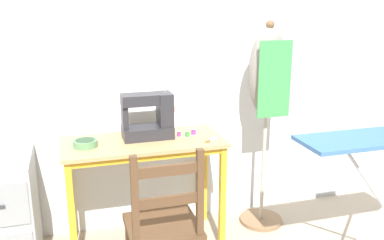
# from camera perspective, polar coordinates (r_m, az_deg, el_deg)

# --- Properties ---
(wall_back) EXTENTS (10.00, 0.05, 2.55)m
(wall_back) POSITION_cam_1_polar(r_m,az_deg,el_deg) (3.01, -7.84, 8.51)
(wall_back) COLOR silver
(wall_back) RESTS_ON ground_plane
(sewing_table) EXTENTS (1.06, 0.48, 0.75)m
(sewing_table) POSITION_cam_1_polar(r_m,az_deg,el_deg) (2.86, -6.39, -4.88)
(sewing_table) COLOR tan
(sewing_table) RESTS_ON ground_plane
(sewing_machine) EXTENTS (0.35, 0.18, 0.33)m
(sewing_machine) POSITION_cam_1_polar(r_m,az_deg,el_deg) (2.85, -5.58, 0.40)
(sewing_machine) COLOR #28282D
(sewing_machine) RESTS_ON sewing_table
(fabric_bowl) EXTENTS (0.15, 0.15, 0.04)m
(fabric_bowl) POSITION_cam_1_polar(r_m,az_deg,el_deg) (2.77, -14.04, -3.01)
(fabric_bowl) COLOR #56895B
(fabric_bowl) RESTS_ON sewing_table
(scissors) EXTENTS (0.12, 0.11, 0.01)m
(scissors) POSITION_cam_1_polar(r_m,az_deg,el_deg) (2.81, 2.39, -2.76)
(scissors) COLOR silver
(scissors) RESTS_ON sewing_table
(thread_spool_near_machine) EXTENTS (0.03, 0.03, 0.04)m
(thread_spool_near_machine) POSITION_cam_1_polar(r_m,az_deg,el_deg) (2.89, -1.74, -1.86)
(thread_spool_near_machine) COLOR purple
(thread_spool_near_machine) RESTS_ON sewing_table
(thread_spool_mid_table) EXTENTS (0.04, 0.04, 0.04)m
(thread_spool_mid_table) POSITION_cam_1_polar(r_m,az_deg,el_deg) (2.88, -0.62, -1.85)
(thread_spool_mid_table) COLOR green
(thread_spool_mid_table) RESTS_ON sewing_table
(thread_spool_far_edge) EXTENTS (0.04, 0.04, 0.04)m
(thread_spool_far_edge) POSITION_cam_1_polar(r_m,az_deg,el_deg) (2.93, 0.21, -1.58)
(thread_spool_far_edge) COLOR purple
(thread_spool_far_edge) RESTS_ON sewing_table
(wooden_chair) EXTENTS (0.40, 0.38, 0.92)m
(wooden_chair) POSITION_cam_1_polar(r_m,az_deg,el_deg) (2.44, -3.83, -14.15)
(wooden_chair) COLOR #513823
(wooden_chair) RESTS_ON ground_plane
(filing_cabinet) EXTENTS (0.39, 0.52, 0.72)m
(filing_cabinet) POSITION_cam_1_polar(r_m,az_deg,el_deg) (2.99, -23.74, -11.17)
(filing_cabinet) COLOR #93999E
(filing_cabinet) RESTS_ON ground_plane
(dress_form) EXTENTS (0.32, 0.32, 1.52)m
(dress_form) POSITION_cam_1_polar(r_m,az_deg,el_deg) (3.06, 10.02, 4.47)
(dress_form) COLOR #846647
(dress_form) RESTS_ON ground_plane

